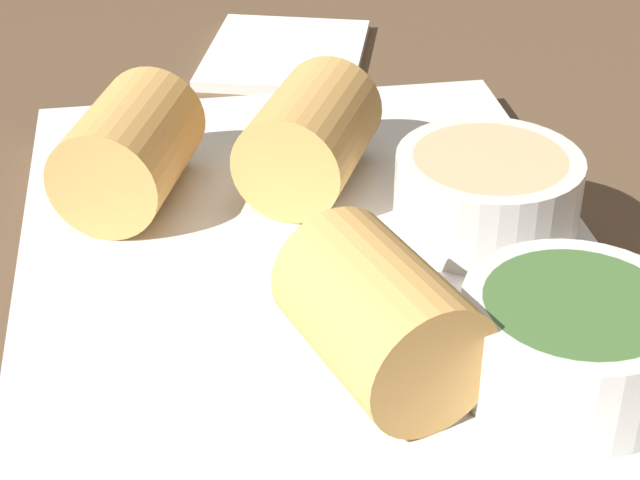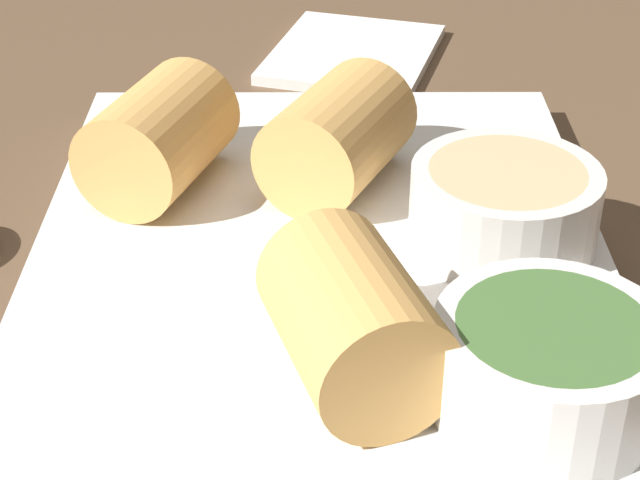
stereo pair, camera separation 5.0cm
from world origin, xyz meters
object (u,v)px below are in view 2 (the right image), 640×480
(serving_plate, at_px, (320,298))
(dipping_bowl_near, at_px, (504,204))
(napkin, at_px, (353,54))
(dipping_bowl_far, at_px, (549,362))

(serving_plate, height_order, dipping_bowl_near, dipping_bowl_near)
(serving_plate, xyz_separation_m, napkin, (-0.24, 0.02, -0.00))
(dipping_bowl_near, xyz_separation_m, dipping_bowl_far, (0.10, -0.00, 0.00))
(serving_plate, xyz_separation_m, dipping_bowl_far, (0.07, 0.07, 0.02))
(serving_plate, distance_m, dipping_bowl_near, 0.08)
(serving_plate, relative_size, napkin, 2.74)
(serving_plate, bearing_deg, dipping_bowl_far, 45.55)
(dipping_bowl_far, relative_size, napkin, 0.59)
(serving_plate, height_order, napkin, serving_plate)
(napkin, bearing_deg, dipping_bowl_near, 13.10)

